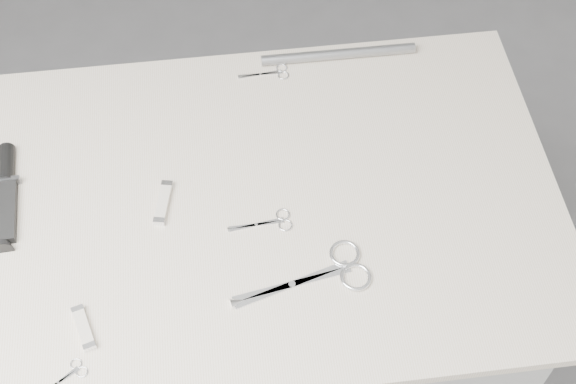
{
  "coord_description": "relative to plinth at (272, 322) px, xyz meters",
  "views": [
    {
      "loc": [
        -0.06,
        -0.78,
        2.04
      ],
      "look_at": [
        0.04,
        0.01,
        0.92
      ],
      "focal_mm": 50.0,
      "sensor_mm": 36.0,
      "label": 1
    }
  ],
  "objects": [
    {
      "name": "plinth",
      "position": [
        0.0,
        0.0,
        0.0
      ],
      "size": [
        0.9,
        0.6,
        0.9
      ],
      "primitive_type": "cube",
      "color": "#B7B7B5",
      "rests_on": "ground"
    },
    {
      "name": "display_board",
      "position": [
        0.0,
        0.0,
        0.46
      ],
      "size": [
        1.0,
        0.7,
        0.02
      ],
      "primitive_type": "cube",
      "color": "beige",
      "rests_on": "plinth"
    },
    {
      "name": "large_shears",
      "position": [
        0.08,
        -0.16,
        0.47
      ],
      "size": [
        0.23,
        0.11,
        0.01
      ],
      "rotation": [
        0.0,
        0.0,
        0.23
      ],
      "color": "silver",
      "rests_on": "display_board"
    },
    {
      "name": "embroidery_scissors_a",
      "position": [
        0.0,
        -0.05,
        0.47
      ],
      "size": [
        0.11,
        0.05,
        0.0
      ],
      "rotation": [
        0.0,
        0.0,
        0.08
      ],
      "color": "silver",
      "rests_on": "display_board"
    },
    {
      "name": "embroidery_scissors_b",
      "position": [
        0.04,
        0.29,
        0.47
      ],
      "size": [
        0.1,
        0.04,
        0.0
      ],
      "rotation": [
        0.0,
        0.0,
        0.04
      ],
      "color": "silver",
      "rests_on": "display_board"
    },
    {
      "name": "tiny_scissors",
      "position": [
        -0.33,
        -0.28,
        0.47
      ],
      "size": [
        0.08,
        0.06,
        0.0
      ],
      "rotation": [
        0.0,
        0.0,
        0.58
      ],
      "color": "silver",
      "rests_on": "display_board"
    },
    {
      "name": "sheathed_knife",
      "position": [
        -0.44,
        0.07,
        0.48
      ],
      "size": [
        0.05,
        0.2,
        0.03
      ],
      "rotation": [
        0.0,
        0.0,
        1.62
      ],
      "color": "black",
      "rests_on": "display_board"
    },
    {
      "name": "pocket_knife_a",
      "position": [
        -0.18,
        0.01,
        0.48
      ],
      "size": [
        0.04,
        0.09,
        0.01
      ],
      "rotation": [
        0.0,
        0.0,
        1.36
      ],
      "color": "beige",
      "rests_on": "display_board"
    },
    {
      "name": "pocket_knife_b",
      "position": [
        -0.3,
        -0.21,
        0.47
      ],
      "size": [
        0.04,
        0.08,
        0.01
      ],
      "rotation": [
        0.0,
        0.0,
        1.86
      ],
      "color": "beige",
      "rests_on": "display_board"
    },
    {
      "name": "metal_rail",
      "position": [
        0.17,
        0.31,
        0.48
      ],
      "size": [
        0.3,
        0.02,
        0.02
      ],
      "primitive_type": "cylinder",
      "rotation": [
        0.0,
        1.57,
        -0.01
      ],
      "color": "gray",
      "rests_on": "display_board"
    }
  ]
}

